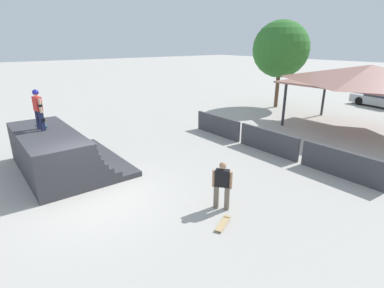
{
  "coord_description": "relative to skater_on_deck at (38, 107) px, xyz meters",
  "views": [
    {
      "loc": [
        8.77,
        -2.76,
        4.83
      ],
      "look_at": [
        -0.32,
        4.28,
        0.89
      ],
      "focal_mm": 28.0,
      "sensor_mm": 36.0,
      "label": 1
    }
  ],
  "objects": [
    {
      "name": "tree_beside_pavilion",
      "position": [
        -1.95,
        17.09,
        1.79
      ],
      "size": [
        4.1,
        4.1,
        6.36
      ],
      "color": "brown",
      "rests_on": "ground"
    },
    {
      "name": "barrier_fence",
      "position": [
        4.16,
        8.49,
        -1.99
      ],
      "size": [
        10.01,
        0.12,
        1.05
      ],
      "color": "#3D3D42",
      "rests_on": "ground"
    },
    {
      "name": "bystander_walking",
      "position": [
        6.48,
        3.43,
        -1.67
      ],
      "size": [
        0.55,
        0.44,
        1.52
      ],
      "rotation": [
        0.0,
        0.0,
        3.78
      ],
      "color": "#6B6051",
      "rests_on": "ground"
    },
    {
      "name": "skateboard_on_ground",
      "position": [
        7.16,
        2.88,
        -2.46
      ],
      "size": [
        0.54,
        0.81,
        0.09
      ],
      "rotation": [
        0.0,
        0.0,
        2.04
      ],
      "color": "red",
      "rests_on": "ground"
    },
    {
      "name": "parked_car_silver",
      "position": [
        3.15,
        23.54,
        -1.91
      ],
      "size": [
        4.78,
        2.47,
        1.27
      ],
      "rotation": [
        0.0,
        0.0,
        -0.18
      ],
      "color": "#A8AAAF",
      "rests_on": "ground"
    },
    {
      "name": "ground_plane",
      "position": [
        3.52,
        0.56,
        -2.52
      ],
      "size": [
        160.0,
        160.0,
        0.0
      ],
      "primitive_type": "plane",
      "color": "#ADA8A0"
    },
    {
      "name": "pavilion_shelter",
      "position": [
        5.31,
        15.13,
        0.59
      ],
      "size": [
        8.41,
        5.16,
        3.7
      ],
      "color": "#2D2D33",
      "rests_on": "ground"
    },
    {
      "name": "skater_on_deck",
      "position": [
        0.0,
        0.0,
        0.0
      ],
      "size": [
        0.67,
        0.27,
        1.55
      ],
      "rotation": [
        0.0,
        0.0,
        0.17
      ],
      "color": "#1E2347",
      "rests_on": "quarter_pipe_ramp"
    },
    {
      "name": "quarter_pipe_ramp",
      "position": [
        0.46,
        0.33,
        -1.79
      ],
      "size": [
        4.99,
        3.58,
        1.63
      ],
      "color": "#38383D",
      "rests_on": "ground"
    },
    {
      "name": "skateboard_on_deck",
      "position": [
        -0.44,
        0.11,
        -0.83
      ],
      "size": [
        0.78,
        0.3,
        0.09
      ],
      "rotation": [
        0.0,
        0.0,
        0.13
      ],
      "color": "red",
      "rests_on": "quarter_pipe_ramp"
    }
  ]
}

